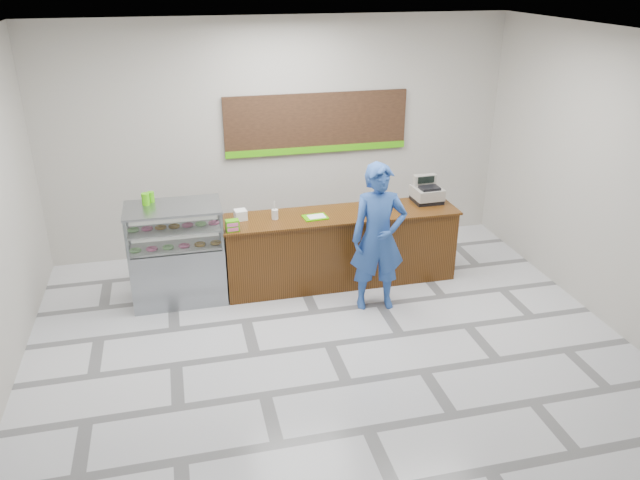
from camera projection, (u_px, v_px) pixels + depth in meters
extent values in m
plane|color=silver|center=(329.00, 344.00, 7.41)|extent=(7.00, 7.00, 0.00)
plane|color=#B9B5AA|center=(281.00, 138.00, 9.37)|extent=(7.00, 0.00, 7.00)
plane|color=silver|center=(332.00, 37.00, 5.99)|extent=(7.00, 7.00, 0.00)
cube|color=#562F10|center=(340.00, 249.00, 8.71)|extent=(3.20, 0.70, 1.00)
cube|color=#562F10|center=(341.00, 214.00, 8.50)|extent=(3.26, 0.76, 0.03)
cube|color=gray|center=(179.00, 272.00, 8.27)|extent=(1.20, 0.70, 0.80)
cube|color=white|center=(174.00, 227.00, 8.01)|extent=(1.20, 0.70, 0.50)
cube|color=gray|center=(172.00, 207.00, 7.90)|extent=(1.22, 0.72, 0.03)
cube|color=silver|center=(176.00, 243.00, 8.10)|extent=(1.14, 0.64, 0.02)
cube|color=silver|center=(174.00, 226.00, 8.00)|extent=(1.14, 0.64, 0.02)
torus|color=#A0F287|center=(136.00, 247.00, 7.89)|extent=(0.15, 0.15, 0.05)
torus|color=pink|center=(152.00, 246.00, 7.93)|extent=(0.15, 0.15, 0.05)
torus|color=#A0F287|center=(168.00, 244.00, 7.98)|extent=(0.15, 0.15, 0.05)
torus|color=pink|center=(184.00, 243.00, 8.02)|extent=(0.15, 0.15, 0.05)
torus|color=olive|center=(200.00, 241.00, 8.06)|extent=(0.15, 0.15, 0.05)
torus|color=olive|center=(215.00, 240.00, 8.10)|extent=(0.15, 0.15, 0.05)
torus|color=#A0F287|center=(134.00, 226.00, 7.93)|extent=(0.15, 0.15, 0.05)
torus|color=pink|center=(147.00, 224.00, 7.96)|extent=(0.15, 0.15, 0.05)
torus|color=olive|center=(161.00, 223.00, 8.00)|extent=(0.15, 0.15, 0.05)
torus|color=olive|center=(174.00, 222.00, 8.03)|extent=(0.15, 0.15, 0.05)
torus|color=pink|center=(187.00, 221.00, 8.07)|extent=(0.15, 0.15, 0.05)
torus|color=#A0F287|center=(200.00, 220.00, 8.10)|extent=(0.15, 0.15, 0.05)
torus|color=pink|center=(213.00, 219.00, 8.14)|extent=(0.15, 0.15, 0.05)
cube|color=black|center=(317.00, 123.00, 9.37)|extent=(2.80, 0.05, 0.90)
cube|color=#47B90B|center=(317.00, 149.00, 9.51)|extent=(2.80, 0.02, 0.10)
cube|color=black|center=(426.00, 200.00, 8.90)|extent=(0.38, 0.38, 0.06)
cube|color=gray|center=(427.00, 193.00, 8.85)|extent=(0.40, 0.42, 0.15)
cube|color=black|center=(430.00, 188.00, 8.75)|extent=(0.28, 0.20, 0.04)
cube|color=gray|center=(425.00, 180.00, 8.89)|extent=(0.33, 0.11, 0.15)
cube|color=black|center=(426.00, 180.00, 8.84)|extent=(0.25, 0.02, 0.10)
cube|color=black|center=(428.00, 203.00, 8.79)|extent=(0.10, 0.17, 0.04)
cube|color=#47BA00|center=(315.00, 217.00, 8.34)|extent=(0.34, 0.26, 0.02)
cube|color=white|center=(316.00, 216.00, 8.34)|extent=(0.24, 0.18, 0.00)
cube|color=white|center=(241.00, 215.00, 8.26)|extent=(0.17, 0.17, 0.13)
cylinder|color=silver|center=(275.00, 214.00, 8.28)|extent=(0.09, 0.09, 0.13)
cube|color=#47B90B|center=(232.00, 226.00, 7.90)|extent=(0.17, 0.12, 0.15)
cylinder|color=pink|center=(380.00, 215.00, 8.43)|extent=(0.18, 0.18, 0.00)
cylinder|color=#47B90B|center=(146.00, 199.00, 7.91)|extent=(0.10, 0.10, 0.15)
cylinder|color=#47B90B|center=(151.00, 197.00, 8.02)|extent=(0.09, 0.09, 0.13)
imported|color=#2950A1|center=(378.00, 238.00, 7.88)|extent=(0.76, 0.55, 1.94)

